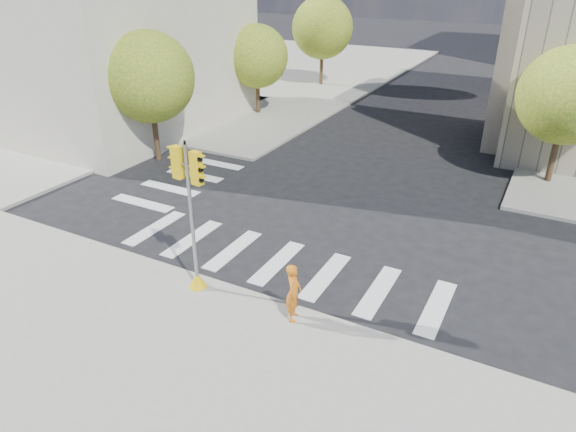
{
  "coord_description": "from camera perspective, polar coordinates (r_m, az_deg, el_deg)",
  "views": [
    {
      "loc": [
        7.26,
        -15.0,
        9.19
      ],
      "look_at": [
        0.53,
        -2.4,
        2.1
      ],
      "focal_mm": 32.0,
      "sensor_mm": 36.0,
      "label": 1
    }
  ],
  "objects": [
    {
      "name": "classical_building",
      "position": [
        35.78,
        -23.13,
        20.05
      ],
      "size": [
        19.0,
        15.0,
        12.7
      ],
      "color": "beige",
      "rests_on": "ground"
    },
    {
      "name": "sidewalk_far_left",
      "position": [
        50.08,
        -5.62,
        15.78
      ],
      "size": [
        28.0,
        40.0,
        0.15
      ],
      "primitive_type": "cube",
      "color": "gray",
      "rests_on": "ground"
    },
    {
      "name": "ground",
      "position": [
        19.03,
        2.01,
        -2.5
      ],
      "size": [
        160.0,
        160.0,
        0.0
      ],
      "primitive_type": "plane",
      "color": "black",
      "rests_on": "ground"
    },
    {
      "name": "tree_lw_far",
      "position": [
        43.11,
        3.85,
        20.14
      ],
      "size": [
        4.8,
        4.8,
        6.95
      ],
      "color": "#382616",
      "rests_on": "ground"
    },
    {
      "name": "traffic_signal",
      "position": [
        15.29,
        -10.54,
        -1.47
      ],
      "size": [
        1.08,
        0.56,
        4.72
      ],
      "rotation": [
        0.0,
        0.0,
        -0.16
      ],
      "color": "#E3B70B",
      "rests_on": "sidewalk_near"
    },
    {
      "name": "tree_lw_near",
      "position": [
        26.49,
        -15.18,
        14.66
      ],
      "size": [
        4.4,
        4.4,
        6.41
      ],
      "color": "#382616",
      "rests_on": "ground"
    },
    {
      "name": "photographer",
      "position": [
        14.28,
        0.61,
        -8.49
      ],
      "size": [
        0.62,
        0.75,
        1.75
      ],
      "primitive_type": "imported",
      "rotation": [
        0.0,
        0.0,
        1.93
      ],
      "color": "orange",
      "rests_on": "sidewalk_near"
    },
    {
      "name": "tree_re_near",
      "position": [
        25.53,
        28.67,
        11.64
      ],
      "size": [
        4.2,
        4.2,
        6.16
      ],
      "color": "#382616",
      "rests_on": "ground"
    },
    {
      "name": "tree_lw_mid",
      "position": [
        34.44,
        -3.48,
        17.28
      ],
      "size": [
        4.0,
        4.0,
        5.77
      ],
      "color": "#382616",
      "rests_on": "ground"
    },
    {
      "name": "planter_wall",
      "position": [
        30.12,
        -21.65,
        7.55
      ],
      "size": [
        6.01,
        1.1,
        0.5
      ],
      "primitive_type": "cube",
      "rotation": [
        0.0,
        0.0,
        0.12
      ],
      "color": "white",
      "rests_on": "sidewalk_left_near"
    }
  ]
}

